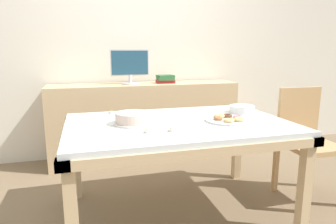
# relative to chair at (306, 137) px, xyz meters

# --- Properties ---
(ground_plane) EXTENTS (12.00, 12.00, 0.00)m
(ground_plane) POSITION_rel_chair_xyz_m (-1.14, 0.00, -0.52)
(ground_plane) COLOR #7A664C
(wall_back) EXTENTS (8.00, 0.10, 2.60)m
(wall_back) POSITION_rel_chair_xyz_m (-1.14, 1.57, 0.78)
(wall_back) COLOR silver
(wall_back) RESTS_ON ground
(dining_table) EXTENTS (1.64, 1.08, 0.74)m
(dining_table) POSITION_rel_chair_xyz_m (-1.14, 0.00, 0.13)
(dining_table) COLOR silver
(dining_table) RESTS_ON ground
(chair) EXTENTS (0.43, 0.43, 0.94)m
(chair) POSITION_rel_chair_xyz_m (0.00, 0.00, 0.00)
(chair) COLOR tan
(chair) RESTS_ON ground
(sideboard) EXTENTS (2.12, 0.44, 0.88)m
(sideboard) POSITION_rel_chair_xyz_m (-1.14, 1.27, -0.08)
(sideboard) COLOR #D1B284
(sideboard) RESTS_ON ground
(computer_monitor) EXTENTS (0.42, 0.20, 0.38)m
(computer_monitor) POSITION_rel_chair_xyz_m (-1.30, 1.27, 0.55)
(computer_monitor) COLOR silver
(computer_monitor) RESTS_ON sideboard
(book_stack) EXTENTS (0.22, 0.18, 0.09)m
(book_stack) POSITION_rel_chair_xyz_m (-0.90, 1.27, 0.41)
(book_stack) COLOR maroon
(book_stack) RESTS_ON sideboard
(cake_chocolate_round) EXTENTS (0.27, 0.27, 0.09)m
(cake_chocolate_round) POSITION_rel_chair_xyz_m (-1.48, 0.01, 0.25)
(cake_chocolate_round) COLOR white
(cake_chocolate_round) RESTS_ON dining_table
(pastry_platter) EXTENTS (0.35, 0.35, 0.04)m
(pastry_platter) POSITION_rel_chair_xyz_m (-0.78, -0.08, 0.22)
(pastry_platter) COLOR white
(pastry_platter) RESTS_ON dining_table
(plate_stack) EXTENTS (0.21, 0.21, 0.06)m
(plate_stack) POSITION_rel_chair_xyz_m (-0.53, 0.17, 0.24)
(plate_stack) COLOR white
(plate_stack) RESTS_ON dining_table
(tealight_right_edge) EXTENTS (0.04, 0.04, 0.04)m
(tealight_right_edge) POSITION_rel_chair_xyz_m (-1.60, 0.44, 0.22)
(tealight_right_edge) COLOR silver
(tealight_right_edge) RESTS_ON dining_table
(tealight_left_edge) EXTENTS (0.04, 0.04, 0.04)m
(tealight_left_edge) POSITION_rel_chair_xyz_m (-1.43, -0.24, 0.22)
(tealight_left_edge) COLOR silver
(tealight_left_edge) RESTS_ON dining_table
(tealight_near_cakes) EXTENTS (0.04, 0.04, 0.04)m
(tealight_near_cakes) POSITION_rel_chair_xyz_m (-1.27, -0.25, 0.22)
(tealight_near_cakes) COLOR silver
(tealight_near_cakes) RESTS_ON dining_table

